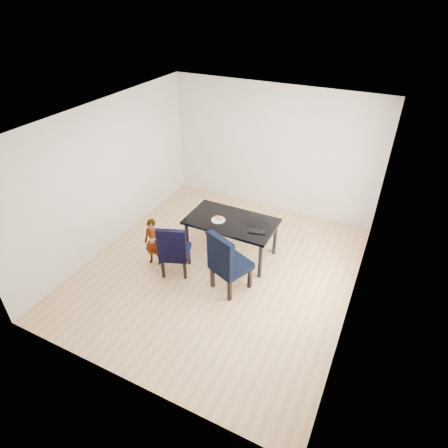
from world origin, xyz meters
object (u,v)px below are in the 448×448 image
at_px(child, 153,242).
at_px(laptop, 257,230).
at_px(chair_right, 231,261).
at_px(chair_left, 175,248).
at_px(dining_table, 231,237).
at_px(plate, 218,220).

relative_size(child, laptop, 3.09).
relative_size(chair_right, laptop, 3.82).
distance_m(chair_left, laptop, 1.44).
bearing_deg(dining_table, child, -143.23).
xyz_separation_m(dining_table, plate, (-0.21, -0.10, 0.38)).
relative_size(chair_right, child, 1.23).
bearing_deg(dining_table, plate, -154.88).
bearing_deg(plate, chair_right, -50.04).
xyz_separation_m(chair_left, plate, (0.45, 0.76, 0.26)).
bearing_deg(chair_right, child, -156.64).
height_order(dining_table, laptop, laptop).
bearing_deg(child, chair_right, -13.06).
height_order(chair_right, child, chair_right).
bearing_deg(chair_left, dining_table, 31.76).
relative_size(chair_right, plate, 4.63).
relative_size(dining_table, laptop, 5.42).
bearing_deg(plate, dining_table, 25.12).
bearing_deg(chair_right, laptop, 100.67).
distance_m(dining_table, plate, 0.45).
bearing_deg(chair_right, dining_table, 137.67).
height_order(chair_right, plate, chair_right).
height_order(dining_table, chair_right, chair_right).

